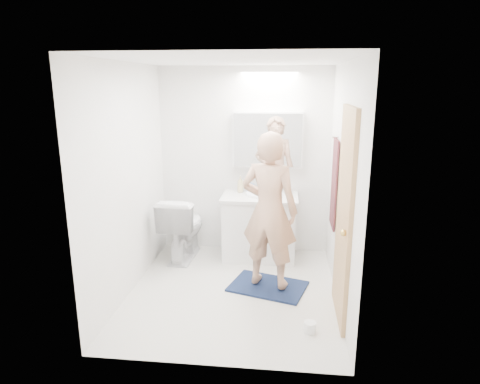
# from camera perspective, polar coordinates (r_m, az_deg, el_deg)

# --- Properties ---
(floor) EXTENTS (2.50, 2.50, 0.00)m
(floor) POSITION_cam_1_polar(r_m,az_deg,el_deg) (4.68, -0.97, -13.30)
(floor) COLOR silver
(floor) RESTS_ON ground
(ceiling) EXTENTS (2.50, 2.50, 0.00)m
(ceiling) POSITION_cam_1_polar(r_m,az_deg,el_deg) (4.14, -1.12, 17.49)
(ceiling) COLOR white
(ceiling) RESTS_ON floor
(wall_back) EXTENTS (2.50, 0.00, 2.50)m
(wall_back) POSITION_cam_1_polar(r_m,az_deg,el_deg) (5.47, 0.63, 4.16)
(wall_back) COLOR white
(wall_back) RESTS_ON floor
(wall_front) EXTENTS (2.50, 0.00, 2.50)m
(wall_front) POSITION_cam_1_polar(r_m,az_deg,el_deg) (3.07, -4.01, -4.28)
(wall_front) COLOR white
(wall_front) RESTS_ON floor
(wall_left) EXTENTS (0.00, 2.50, 2.50)m
(wall_left) POSITION_cam_1_polar(r_m,az_deg,el_deg) (4.53, -14.99, 1.45)
(wall_left) COLOR white
(wall_left) RESTS_ON floor
(wall_right) EXTENTS (0.00, 2.50, 2.50)m
(wall_right) POSITION_cam_1_polar(r_m,az_deg,el_deg) (4.26, 13.80, 0.72)
(wall_right) COLOR white
(wall_right) RESTS_ON floor
(vanity_cabinet) EXTENTS (0.90, 0.55, 0.78)m
(vanity_cabinet) POSITION_cam_1_polar(r_m,az_deg,el_deg) (5.39, 2.66, -4.94)
(vanity_cabinet) COLOR white
(vanity_cabinet) RESTS_ON floor
(countertop) EXTENTS (0.95, 0.58, 0.04)m
(countertop) POSITION_cam_1_polar(r_m,az_deg,el_deg) (5.27, 2.71, -0.74)
(countertop) COLOR white
(countertop) RESTS_ON vanity_cabinet
(sink_basin) EXTENTS (0.36, 0.36, 0.03)m
(sink_basin) POSITION_cam_1_polar(r_m,az_deg,el_deg) (5.29, 2.74, -0.29)
(sink_basin) COLOR white
(sink_basin) RESTS_ON countertop
(faucet) EXTENTS (0.02, 0.02, 0.16)m
(faucet) POSITION_cam_1_polar(r_m,az_deg,el_deg) (5.45, 2.87, 0.88)
(faucet) COLOR silver
(faucet) RESTS_ON countertop
(medicine_cabinet) EXTENTS (0.88, 0.14, 0.70)m
(medicine_cabinet) POSITION_cam_1_polar(r_m,az_deg,el_deg) (5.33, 3.79, 7.11)
(medicine_cabinet) COLOR white
(medicine_cabinet) RESTS_ON wall_back
(mirror_panel) EXTENTS (0.84, 0.01, 0.66)m
(mirror_panel) POSITION_cam_1_polar(r_m,az_deg,el_deg) (5.25, 3.76, 7.01)
(mirror_panel) COLOR silver
(mirror_panel) RESTS_ON medicine_cabinet
(toilet) EXTENTS (0.51, 0.84, 0.82)m
(toilet) POSITION_cam_1_polar(r_m,az_deg,el_deg) (5.42, -7.75, -4.71)
(toilet) COLOR white
(toilet) RESTS_ON floor
(bath_rug) EXTENTS (0.92, 0.76, 0.02)m
(bath_rug) POSITION_cam_1_polar(r_m,az_deg,el_deg) (4.76, 3.81, -12.65)
(bath_rug) COLOR #152243
(bath_rug) RESTS_ON floor
(person) EXTENTS (0.70, 0.56, 1.68)m
(person) POSITION_cam_1_polar(r_m,az_deg,el_deg) (4.43, 4.00, -2.55)
(person) COLOR tan
(person) RESTS_ON bath_rug
(door) EXTENTS (0.04, 0.80, 2.00)m
(door) POSITION_cam_1_polar(r_m,az_deg,el_deg) (3.98, 13.96, -3.27)
(door) COLOR tan
(door) RESTS_ON wall_right
(door_knob) EXTENTS (0.06, 0.06, 0.06)m
(door_knob) POSITION_cam_1_polar(r_m,az_deg,el_deg) (3.71, 13.88, -5.41)
(door_knob) COLOR gold
(door_knob) RESTS_ON door
(towel) EXTENTS (0.02, 0.42, 1.00)m
(towel) POSITION_cam_1_polar(r_m,az_deg,el_deg) (4.81, 12.66, 1.13)
(towel) COLOR black
(towel) RESTS_ON wall_right
(towel_hook) EXTENTS (0.07, 0.02, 0.02)m
(towel_hook) POSITION_cam_1_polar(r_m,az_deg,el_deg) (4.72, 12.86, 7.29)
(towel_hook) COLOR silver
(towel_hook) RESTS_ON wall_right
(soap_bottle_a) EXTENTS (0.09, 0.10, 0.21)m
(soap_bottle_a) POSITION_cam_1_polar(r_m,az_deg,el_deg) (5.40, 0.05, 1.06)
(soap_bottle_a) COLOR tan
(soap_bottle_a) RESTS_ON countertop
(soap_bottle_b) EXTENTS (0.10, 0.10, 0.16)m
(soap_bottle_b) POSITION_cam_1_polar(r_m,az_deg,el_deg) (5.42, 1.40, 0.83)
(soap_bottle_b) COLOR #619BD1
(soap_bottle_b) RESTS_ON countertop
(toothbrush_cup) EXTENTS (0.11, 0.11, 0.09)m
(toothbrush_cup) POSITION_cam_1_polar(r_m,az_deg,el_deg) (5.40, 4.80, 0.30)
(toothbrush_cup) COLOR #3F54BE
(toothbrush_cup) RESTS_ON countertop
(toilet_paper_roll) EXTENTS (0.11, 0.11, 0.10)m
(toilet_paper_roll) POSITION_cam_1_polar(r_m,az_deg,el_deg) (4.04, 9.45, -17.64)
(toilet_paper_roll) COLOR white
(toilet_paper_roll) RESTS_ON floor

